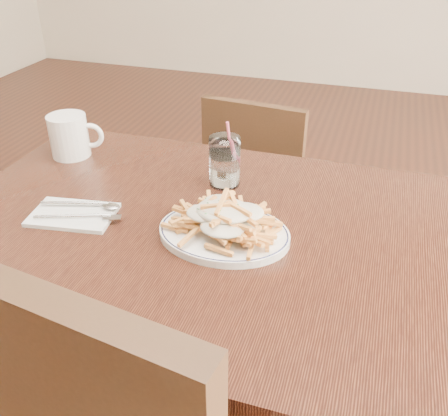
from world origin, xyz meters
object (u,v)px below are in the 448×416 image
(fries_plate, at_px, (224,233))
(coffee_mug, at_px, (70,136))
(table, at_px, (212,257))
(chair_far, at_px, (259,184))
(water_glass, at_px, (225,164))
(loaded_fries, at_px, (224,215))

(fries_plate, xyz_separation_m, coffee_mug, (-0.51, 0.25, 0.05))
(table, distance_m, coffee_mug, 0.54)
(chair_far, relative_size, coffee_mug, 5.54)
(table, bearing_deg, water_glass, 99.51)
(fries_plate, xyz_separation_m, water_glass, (-0.07, 0.22, 0.04))
(table, height_order, loaded_fries, loaded_fries)
(loaded_fries, bearing_deg, water_glass, 107.46)
(loaded_fries, bearing_deg, table, 144.12)
(loaded_fries, relative_size, water_glass, 1.51)
(loaded_fries, bearing_deg, fries_plate, 26.57)
(water_glass, height_order, coffee_mug, water_glass)
(table, xyz_separation_m, loaded_fries, (0.04, -0.03, 0.13))
(chair_far, relative_size, water_glass, 4.75)
(table, height_order, coffee_mug, coffee_mug)
(table, distance_m, fries_plate, 0.10)
(fries_plate, bearing_deg, water_glass, 107.46)
(chair_far, distance_m, water_glass, 0.68)
(fries_plate, distance_m, coffee_mug, 0.57)
(loaded_fries, bearing_deg, coffee_mug, 154.25)
(chair_far, xyz_separation_m, coffee_mug, (-0.40, -0.54, 0.36))
(table, relative_size, coffee_mug, 8.46)
(chair_far, distance_m, loaded_fries, 0.88)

